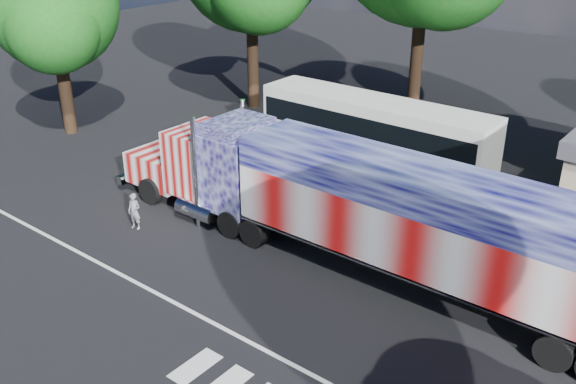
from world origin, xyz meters
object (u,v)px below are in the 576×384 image
Objects in this scene: woman at (134,211)px; semi_truck at (361,207)px; coach_bus at (374,133)px; tree_w_a at (53,7)px.

semi_truck is at bearing 5.09° from woman.
semi_truck is at bearing -61.36° from coach_bus.
semi_truck is 21.31m from tree_w_a.
tree_w_a reaches higher than coach_bus.
woman is 0.15× the size of tree_w_a.
semi_truck is 1.85× the size of coach_bus.
coach_bus is (-4.57, 8.36, -0.62)m from semi_truck.
tree_w_a is (-16.14, -6.25, 5.19)m from coach_bus.
semi_truck reaches higher than coach_bus.
tree_w_a is (-20.71, 2.12, 4.56)m from semi_truck.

